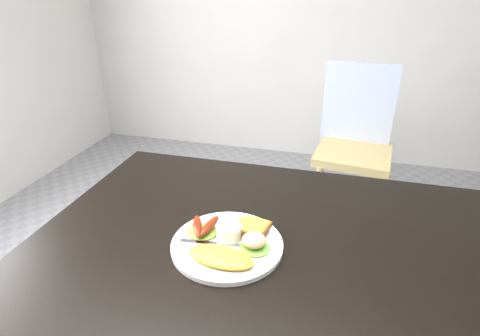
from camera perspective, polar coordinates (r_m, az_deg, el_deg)
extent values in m
cube|color=black|center=(0.95, 5.80, -11.84)|extent=(1.20, 0.80, 0.04)
cube|color=tan|center=(2.19, 16.88, 1.97)|extent=(0.45, 0.45, 0.05)
imported|color=navy|center=(1.32, 5.76, 1.48)|extent=(0.63, 0.51, 1.52)
cylinder|color=white|center=(0.91, -1.97, -11.59)|extent=(0.27, 0.27, 0.01)
ellipsoid|color=olive|center=(0.94, -5.84, -9.54)|extent=(0.08, 0.08, 0.01)
ellipsoid|color=#589635|center=(0.88, 2.25, -12.02)|extent=(0.09, 0.08, 0.01)
ellipsoid|color=gold|center=(0.85, -2.96, -13.34)|extent=(0.16, 0.09, 0.02)
ellipsoid|color=#622000|center=(0.93, -6.47, -8.82)|extent=(0.06, 0.09, 0.02)
ellipsoid|color=maroon|center=(0.93, -4.69, -8.79)|extent=(0.04, 0.09, 0.02)
cylinder|color=white|center=(0.91, -1.72, -9.75)|extent=(0.07, 0.07, 0.04)
cube|color=olive|center=(0.93, 0.89, -9.35)|extent=(0.09, 0.09, 0.01)
cube|color=brown|center=(0.92, 2.08, -9.03)|extent=(0.08, 0.08, 0.01)
ellipsoid|color=beige|center=(0.87, 2.12, -10.93)|extent=(0.06, 0.06, 0.03)
cube|color=#ADAFB7|center=(0.90, -4.21, -11.42)|extent=(0.16, 0.03, 0.00)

